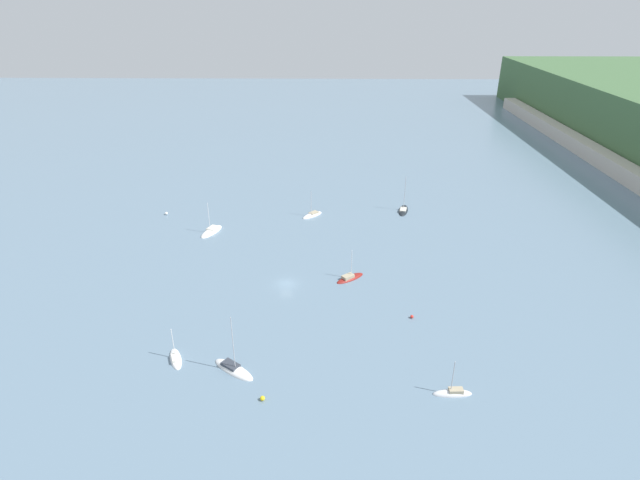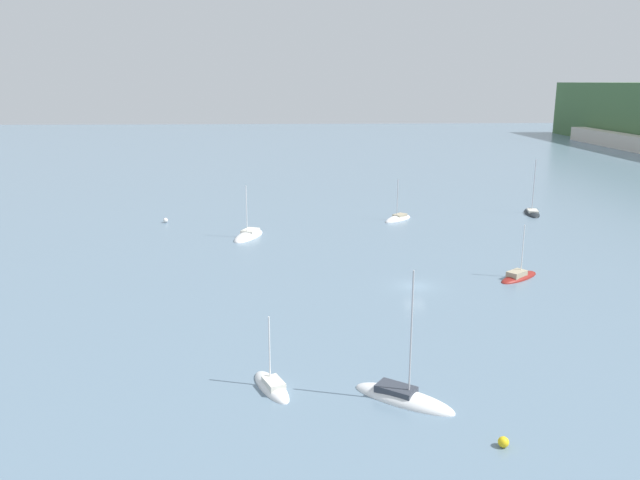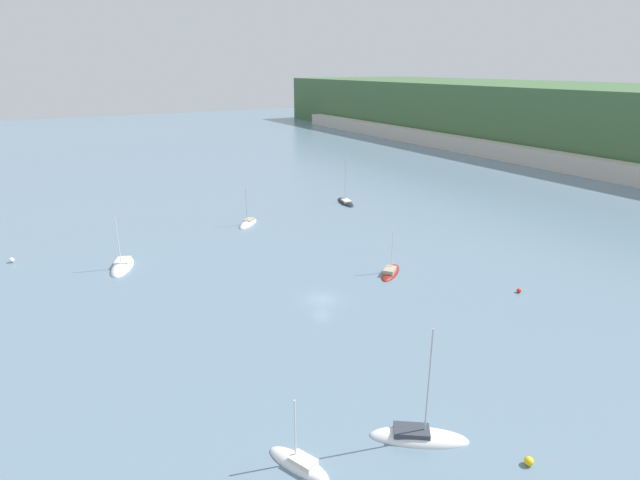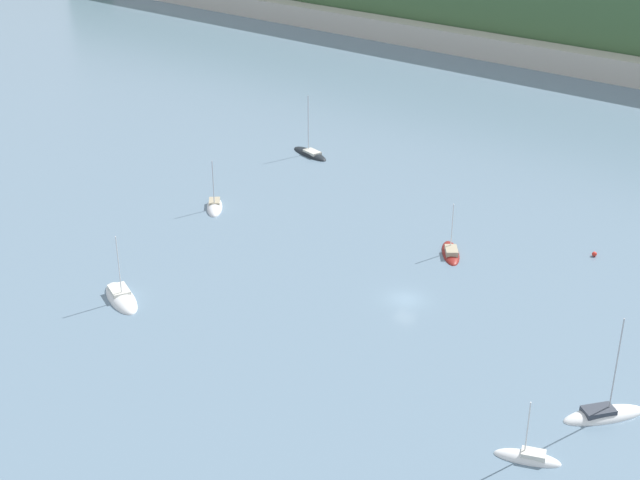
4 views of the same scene
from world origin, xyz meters
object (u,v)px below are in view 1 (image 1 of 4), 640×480
(sailboat_2, at_px, (350,278))
(mooring_buoy_0, at_px, (412,317))
(sailboat_3, at_px, (312,216))
(sailboat_4, at_px, (234,370))
(sailboat_5, at_px, (212,232))
(mooring_buoy_2, at_px, (166,213))
(sailboat_6, at_px, (176,359))
(sailboat_0, at_px, (453,394))
(sailboat_1, at_px, (403,211))
(mooring_buoy_1, at_px, (262,398))

(sailboat_2, bearing_deg, mooring_buoy_0, -90.52)
(sailboat_2, relative_size, sailboat_3, 0.90)
(sailboat_4, relative_size, sailboat_5, 1.23)
(sailboat_5, relative_size, mooring_buoy_0, 14.53)
(mooring_buoy_0, bearing_deg, sailboat_3, -157.11)
(sailboat_5, distance_m, mooring_buoy_2, 19.11)
(sailboat_2, height_order, sailboat_6, sailboat_2)
(sailboat_2, height_order, mooring_buoy_0, sailboat_2)
(sailboat_0, bearing_deg, sailboat_2, -69.45)
(sailboat_2, relative_size, sailboat_4, 0.65)
(mooring_buoy_0, relative_size, mooring_buoy_2, 0.77)
(sailboat_4, height_order, sailboat_6, sailboat_4)
(sailboat_1, xyz_separation_m, sailboat_3, (4.14, -26.36, -0.01))
(sailboat_5, height_order, mooring_buoy_0, sailboat_5)
(sailboat_2, relative_size, sailboat_6, 1.10)
(sailboat_1, height_order, sailboat_4, sailboat_4)
(sailboat_3, bearing_deg, mooring_buoy_0, 67.96)
(sailboat_0, distance_m, sailboat_5, 77.65)
(sailboat_3, bearing_deg, sailboat_4, 35.57)
(sailboat_1, bearing_deg, sailboat_0, -168.61)
(sailboat_0, relative_size, sailboat_5, 0.76)
(sailboat_0, height_order, sailboat_6, sailboat_0)
(sailboat_1, height_order, mooring_buoy_1, sailboat_1)
(sailboat_5, height_order, mooring_buoy_1, sailboat_5)
(sailboat_1, distance_m, mooring_buoy_1, 82.60)
(mooring_buoy_0, bearing_deg, sailboat_6, -72.79)
(sailboat_0, height_order, mooring_buoy_1, sailboat_0)
(sailboat_4, bearing_deg, sailboat_1, 97.48)
(sailboat_3, bearing_deg, mooring_buoy_1, 40.92)
(mooring_buoy_2, bearing_deg, sailboat_5, 53.64)
(sailboat_0, relative_size, sailboat_6, 1.05)
(sailboat_0, xyz_separation_m, sailboat_5, (-58.80, -50.72, -0.02))
(sailboat_3, xyz_separation_m, sailboat_4, (65.36, -10.95, 0.02))
(sailboat_1, bearing_deg, sailboat_5, 119.40)
(sailboat_3, height_order, mooring_buoy_2, sailboat_3)
(sailboat_5, relative_size, mooring_buoy_2, 11.15)
(sailboat_4, bearing_deg, mooring_buoy_1, -14.32)
(sailboat_1, relative_size, sailboat_2, 1.47)
(sailboat_3, xyz_separation_m, sailboat_6, (62.86, -21.35, 0.01))
(sailboat_0, height_order, sailboat_4, sailboat_4)
(sailboat_3, distance_m, sailboat_6, 66.39)
(sailboat_1, bearing_deg, sailboat_2, 169.52)
(sailboat_5, relative_size, mooring_buoy_1, 12.33)
(sailboat_4, xyz_separation_m, mooring_buoy_0, (-15.61, 31.95, 0.24))
(sailboat_6, height_order, mooring_buoy_2, sailboat_6)
(sailboat_3, bearing_deg, sailboat_6, 26.31)
(mooring_buoy_0, bearing_deg, mooring_buoy_1, -49.49)
(sailboat_2, distance_m, sailboat_4, 36.61)
(mooring_buoy_0, bearing_deg, mooring_buoy_2, -128.35)
(sailboat_1, relative_size, mooring_buoy_2, 13.00)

